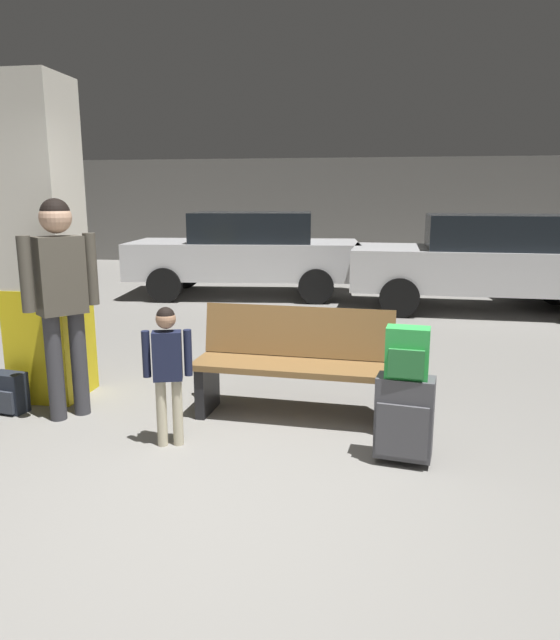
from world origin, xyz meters
The scene contains 11 objects.
ground_plane centered at (0.00, 4.00, -0.05)m, with size 18.00×18.00×0.10m, color gray.
garage_back_wall centered at (0.00, 12.86, 1.40)m, with size 18.00×0.12×2.80m, color slate.
structural_pillar centered at (-1.97, 1.69, 1.37)m, with size 0.57×0.57×2.76m.
bench centered at (0.25, 1.51, 0.44)m, with size 1.63×0.64×0.89m.
suitcase centered at (1.10, 0.76, 0.32)m, with size 0.41×0.28×0.60m.
backpack_bright centered at (1.10, 0.76, 0.77)m, with size 0.30×0.22×0.34m.
child centered at (-0.56, 0.80, 0.63)m, with size 0.34×0.20×1.03m.
adult centered at (-1.56, 1.21, 1.09)m, with size 0.43×0.48×1.77m.
backpack_dark_floor centered at (-2.11, 1.22, 0.17)m, with size 0.30×0.23×0.34m.
parked_car_near centered at (2.69, 6.48, 0.81)m, with size 4.17×1.93×1.51m.
parked_car_far centered at (-1.36, 7.35, 0.81)m, with size 4.24×2.09×1.51m.
Camera 1 is at (0.83, -2.97, 1.77)m, focal length 32.34 mm.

